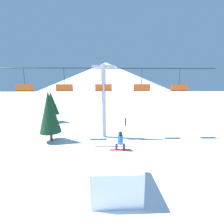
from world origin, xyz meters
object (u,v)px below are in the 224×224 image
object	(u,v)px
snowboarder	(120,141)
pine_tree_near	(49,112)
distant_skier	(125,122)
snow_ramp	(115,173)

from	to	relation	value
snowboarder	pine_tree_near	distance (m)	9.48
pine_tree_near	distant_skier	world-z (taller)	pine_tree_near
snowboarder	pine_tree_near	size ratio (longest dim) A/B	0.26
pine_tree_near	distant_skier	xyz separation A→B (m)	(8.69, 5.32, -2.51)
snowboarder	pine_tree_near	world-z (taller)	pine_tree_near
pine_tree_near	distant_skier	size ratio (longest dim) A/B	4.37
pine_tree_near	distant_skier	bearing A→B (deg)	31.46
snow_ramp	distant_skier	xyz separation A→B (m)	(2.28, 12.93, -0.28)
snowboarder	snow_ramp	bearing A→B (deg)	-110.26
snow_ramp	pine_tree_near	distance (m)	10.20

